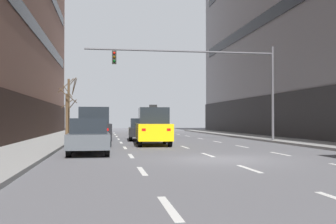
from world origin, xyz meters
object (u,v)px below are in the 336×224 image
at_px(car_driving_2, 141,130).
at_px(street_tree_1, 67,113).
at_px(traffic_signal_0, 214,71).
at_px(street_tree_0, 69,104).
at_px(taxi_driving_4, 99,127).
at_px(car_driving_0, 94,127).
at_px(taxi_driving_5, 153,127).
at_px(car_driving_1, 97,126).
at_px(car_driving_3, 89,137).

height_order(car_driving_2, street_tree_1, street_tree_1).
relative_size(traffic_signal_0, street_tree_0, 2.30).
distance_m(car_driving_2, street_tree_1, 10.74).
distance_m(traffic_signal_0, street_tree_0, 17.64).
xyz_separation_m(car_driving_2, street_tree_1, (-6.12, 8.72, 1.35)).
bearing_deg(taxi_driving_4, traffic_signal_0, -63.48).
distance_m(car_driving_0, street_tree_0, 16.25).
bearing_deg(taxi_driving_4, street_tree_0, -151.24).
xyz_separation_m(car_driving_2, taxi_driving_5, (0.18, -5.83, 0.31)).
bearing_deg(street_tree_0, car_driving_1, -70.74).
distance_m(car_driving_0, street_tree_1, 14.48).
bearing_deg(traffic_signal_0, car_driving_0, -166.23).
height_order(traffic_signal_0, street_tree_0, traffic_signal_0).
bearing_deg(taxi_driving_5, car_driving_1, 112.99).
bearing_deg(traffic_signal_0, taxi_driving_5, -152.08).
distance_m(car_driving_0, traffic_signal_0, 8.86).
bearing_deg(street_tree_1, taxi_driving_4, 48.74).
distance_m(taxi_driving_5, traffic_signal_0, 6.13).
height_order(car_driving_1, taxi_driving_5, taxi_driving_5).
bearing_deg(car_driving_1, taxi_driving_4, 89.81).
height_order(car_driving_0, traffic_signal_0, traffic_signal_0).
bearing_deg(car_driving_3, car_driving_2, 73.93).
bearing_deg(taxi_driving_5, street_tree_0, 111.14).
height_order(car_driving_0, car_driving_3, car_driving_0).
relative_size(taxi_driving_4, traffic_signal_0, 0.33).
height_order(taxi_driving_5, street_tree_0, street_tree_0).
bearing_deg(car_driving_3, taxi_driving_5, 58.75).
xyz_separation_m(car_driving_0, street_tree_1, (-2.81, 14.17, 1.03)).
distance_m(car_driving_1, car_driving_3, 13.93).
height_order(taxi_driving_4, taxi_driving_5, taxi_driving_5).
xyz_separation_m(car_driving_2, car_driving_3, (-3.36, -11.66, -0.02)).
bearing_deg(street_tree_0, taxi_driving_5, -68.86).
xyz_separation_m(traffic_signal_0, street_tree_0, (-10.64, 13.96, -1.67)).
xyz_separation_m(car_driving_1, car_driving_2, (3.25, -2.26, -0.22)).
relative_size(car_driving_0, taxi_driving_5, 1.00).
xyz_separation_m(car_driving_0, street_tree_0, (-2.80, 15.88, 1.98)).
xyz_separation_m(taxi_driving_4, taxi_driving_5, (3.40, -17.85, 0.34)).
bearing_deg(traffic_signal_0, car_driving_3, -134.13).
bearing_deg(taxi_driving_5, traffic_signal_0, 27.92).
bearing_deg(car_driving_1, traffic_signal_0, -36.61).
relative_size(car_driving_1, taxi_driving_4, 1.00).
xyz_separation_m(car_driving_0, traffic_signal_0, (7.84, 1.92, 3.64)).
relative_size(car_driving_0, street_tree_1, 1.08).
bearing_deg(street_tree_1, street_tree_0, 89.79).
bearing_deg(street_tree_0, traffic_signal_0, -52.68).
relative_size(car_driving_1, street_tree_1, 0.97).
bearing_deg(car_driving_2, traffic_signal_0, -37.86).
relative_size(taxi_driving_4, street_tree_0, 0.76).
distance_m(taxi_driving_4, taxi_driving_5, 18.18).
height_order(car_driving_1, car_driving_2, car_driving_1).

